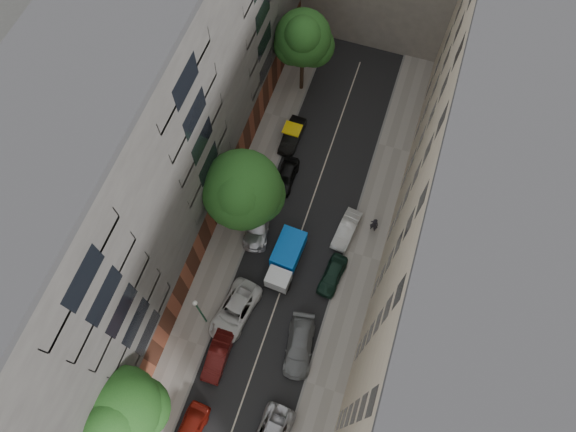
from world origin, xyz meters
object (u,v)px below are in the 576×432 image
at_px(tarp_truck, 286,259).
at_px(car_left_4, 286,176).
at_px(car_right_1, 299,346).
at_px(tree_near, 120,412).
at_px(tree_mid, 243,192).
at_px(pedestrian, 374,224).
at_px(car_right_2, 332,275).
at_px(car_left_5, 292,136).
at_px(car_left_1, 218,356).
at_px(car_right_3, 346,230).
at_px(car_left_2, 235,311).
at_px(lamp_post, 199,310).
at_px(tree_far, 304,41).
at_px(car_left_3, 258,223).

relative_size(tarp_truck, car_left_4, 1.30).
xyz_separation_m(car_right_1, tree_near, (-9.10, -8.27, 5.53)).
xyz_separation_m(car_left_4, tree_mid, (-1.78, -4.96, 4.94)).
distance_m(tarp_truck, pedestrian, 7.96).
bearing_deg(car_right_1, car_right_2, 73.46).
distance_m(car_left_4, car_left_5, 4.22).
relative_size(car_left_1, car_right_3, 1.04).
bearing_deg(car_right_3, car_right_2, -82.71).
bearing_deg(tree_mid, car_left_5, 83.85).
xyz_separation_m(car_right_2, tree_near, (-9.90, -14.47, 5.60)).
bearing_deg(tree_mid, car_left_2, -76.98).
bearing_deg(car_right_1, lamp_post, 173.38).
bearing_deg(car_left_1, car_right_1, 23.48).
bearing_deg(tarp_truck, car_left_1, -102.48).
distance_m(car_left_5, lamp_post, 18.42).
relative_size(tarp_truck, car_left_5, 1.23).
relative_size(car_left_1, tree_far, 0.43).
xyz_separation_m(tarp_truck, pedestrian, (6.00, 5.23, -0.16)).
bearing_deg(car_left_2, car_left_4, 99.13).
bearing_deg(lamp_post, car_left_3, 82.75).
xyz_separation_m(tree_far, pedestrian, (10.17, -12.20, -5.41)).
xyz_separation_m(car_left_1, tree_far, (-1.70, 26.17, 5.85)).
relative_size(car_left_4, tree_mid, 0.44).
distance_m(car_left_4, pedestrian, 8.78).
distance_m(car_left_1, car_left_4, 16.26).
height_order(car_right_1, pedestrian, pedestrian).
bearing_deg(car_right_1, tarp_truck, 107.86).
distance_m(car_left_5, car_right_2, 13.65).
relative_size(car_left_4, car_right_2, 1.03).
height_order(car_right_2, tree_mid, tree_mid).
height_order(car_left_4, car_right_1, car_right_1).
bearing_deg(car_left_5, car_left_2, -86.09).
bearing_deg(car_right_2, tree_near, -117.89).
distance_m(car_left_4, lamp_post, 14.44).
bearing_deg(car_right_1, pedestrian, 66.68).
relative_size(car_right_1, car_right_2, 1.30).
bearing_deg(car_right_2, lamp_post, -135.40).
bearing_deg(car_right_3, car_left_2, -116.96).
xyz_separation_m(tarp_truck, tree_far, (-4.17, 17.43, 5.26)).
distance_m(car_left_3, car_right_3, 7.42).
xyz_separation_m(car_right_2, car_right_3, (0.00, 4.20, -0.00)).
xyz_separation_m(car_left_1, car_right_3, (6.40, 13.00, -0.03)).
bearing_deg(car_left_4, tree_far, 99.41).
distance_m(car_left_5, tree_mid, 10.40).
relative_size(car_left_2, car_left_5, 1.28).
distance_m(car_left_1, tree_mid, 12.46).
xyz_separation_m(car_left_3, car_right_2, (7.20, -2.40, -0.09)).
distance_m(car_left_1, car_left_5, 20.42).
bearing_deg(tree_far, car_left_1, -86.27).
relative_size(tarp_truck, car_right_1, 1.03).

